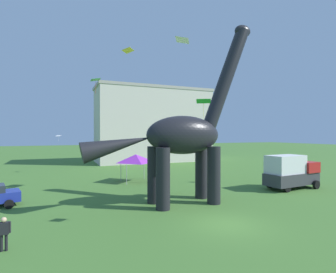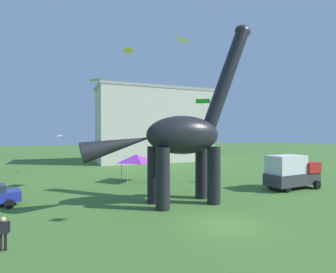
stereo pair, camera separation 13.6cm
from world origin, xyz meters
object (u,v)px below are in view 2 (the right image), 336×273
at_px(kite_drifting, 59,136).
at_px(kite_high_right, 203,101).
at_px(person_near_flyer, 3,230).
at_px(kite_trailing, 183,40).
at_px(person_vendor_side, 207,174).
at_px(dinosaur_sculpture, 183,135).
at_px(kite_high_left, 129,51).
at_px(parked_box_truck, 291,171).
at_px(festival_canopy_tent, 136,158).
at_px(kite_far_left, 96,80).

height_order(kite_drifting, kite_high_right, kite_high_right).
bearing_deg(person_near_flyer, kite_trailing, 166.28).
distance_m(person_near_flyer, kite_trailing, 19.47).
height_order(person_vendor_side, kite_drifting, kite_drifting).
xyz_separation_m(kite_drifting, kite_trailing, (10.35, -16.86, 8.66)).
height_order(person_vendor_side, kite_high_right, kite_high_right).
height_order(dinosaur_sculpture, person_near_flyer, dinosaur_sculpture).
bearing_deg(kite_high_left, kite_high_right, -90.01).
distance_m(parked_box_truck, kite_trailing, 15.97).
bearing_deg(kite_trailing, person_near_flyer, -148.10).
bearing_deg(parked_box_truck, person_near_flyer, -172.99).
height_order(person_vendor_side, kite_trailing, kite_trailing).
bearing_deg(kite_high_left, festival_canopy_tent, -80.08).
height_order(dinosaur_sculpture, kite_high_right, dinosaur_sculpture).
distance_m(dinosaur_sculpture, festival_canopy_tent, 10.40).
relative_size(dinosaur_sculpture, person_near_flyer, 9.39).
relative_size(dinosaur_sculpture, kite_far_left, 12.70).
xyz_separation_m(dinosaur_sculpture, kite_high_left, (-1.20, 12.04, 9.73)).
distance_m(dinosaur_sculpture, kite_far_left, 7.68).
height_order(dinosaur_sculpture, kite_far_left, dinosaur_sculpture).
distance_m(person_vendor_side, kite_far_left, 15.32).
relative_size(kite_high_left, kite_trailing, 0.89).
distance_m(kite_drifting, kite_high_right, 26.69).
xyz_separation_m(dinosaur_sculpture, person_vendor_side, (6.06, 6.71, -4.17)).
xyz_separation_m(dinosaur_sculpture, festival_canopy_tent, (-0.85, 10.04, -2.59)).
height_order(kite_drifting, kite_far_left, kite_far_left).
height_order(parked_box_truck, kite_high_left, kite_high_left).
bearing_deg(kite_high_left, person_near_flyer, -120.68).
height_order(festival_canopy_tent, kite_trailing, kite_trailing).
xyz_separation_m(person_vendor_side, kite_high_right, (-7.27, -11.83, 6.04)).
relative_size(person_vendor_side, kite_high_left, 0.94).
bearing_deg(festival_canopy_tent, person_near_flyer, -125.04).
bearing_deg(person_near_flyer, person_vendor_side, 167.26).
bearing_deg(kite_drifting, kite_far_left, -81.75).
bearing_deg(kite_trailing, kite_drifting, 121.55).
bearing_deg(person_vendor_side, person_near_flyer, 169.61).
relative_size(festival_canopy_tent, kite_drifting, 3.84).
height_order(dinosaur_sculpture, kite_trailing, dinosaur_sculpture).
xyz_separation_m(person_near_flyer, kite_high_right, (9.65, -0.89, 6.09)).
bearing_deg(kite_far_left, parked_box_truck, -4.59).
bearing_deg(person_vendor_side, festival_canopy_tent, 111.03).
distance_m(person_near_flyer, kite_high_left, 23.51).
height_order(person_vendor_side, festival_canopy_tent, festival_canopy_tent).
bearing_deg(kite_trailing, festival_canopy_tent, 111.17).
distance_m(dinosaur_sculpture, parked_box_truck, 12.38).
bearing_deg(kite_high_right, kite_trailing, 71.75).
bearing_deg(kite_trailing, person_vendor_side, 35.54).
height_order(kite_drifting, kite_trailing, kite_trailing).
distance_m(person_near_flyer, kite_far_left, 11.62).
height_order(person_near_flyer, kite_drifting, kite_drifting).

